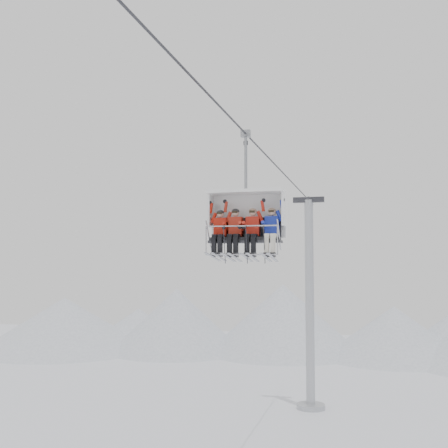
% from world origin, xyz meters
% --- Properties ---
extents(ridgeline, '(72.00, 21.00, 7.00)m').
position_xyz_m(ridgeline, '(-1.58, 42.05, 2.84)').
color(ridgeline, silver).
rests_on(ridgeline, ground).
extents(lift_tower_right, '(2.00, 1.80, 13.48)m').
position_xyz_m(lift_tower_right, '(0.00, 22.00, 5.78)').
color(lift_tower_right, '#A6A8AD').
rests_on(lift_tower_right, ground).
extents(haul_cable, '(0.06, 50.00, 0.06)m').
position_xyz_m(haul_cable, '(0.00, 0.00, 13.30)').
color(haul_cable, '#303035').
rests_on(haul_cable, lift_tower_left).
extents(chairlift_carrier, '(2.42, 1.17, 3.98)m').
position_xyz_m(chairlift_carrier, '(0.00, 2.88, 10.68)').
color(chairlift_carrier, black).
rests_on(chairlift_carrier, haul_cable).
extents(skier_far_left, '(0.40, 1.69, 1.60)m').
position_xyz_m(skier_far_left, '(-0.81, 2.57, 10.20)').
color(skier_far_left, red).
rests_on(skier_far_left, chairlift_carrier).
extents(skier_center_left, '(0.41, 1.69, 1.64)m').
position_xyz_m(skier_center_left, '(-0.31, 2.58, 10.22)').
color(skier_center_left, red).
rests_on(skier_center_left, chairlift_carrier).
extents(skier_center_right, '(0.41, 1.69, 1.64)m').
position_xyz_m(skier_center_right, '(0.24, 2.58, 10.22)').
color(skier_center_right, red).
rests_on(skier_center_right, chairlift_carrier).
extents(skier_far_right, '(0.41, 1.69, 1.64)m').
position_xyz_m(skier_far_right, '(0.84, 2.58, 10.22)').
color(skier_far_right, '#1B2DA7').
rests_on(skier_far_right, chairlift_carrier).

